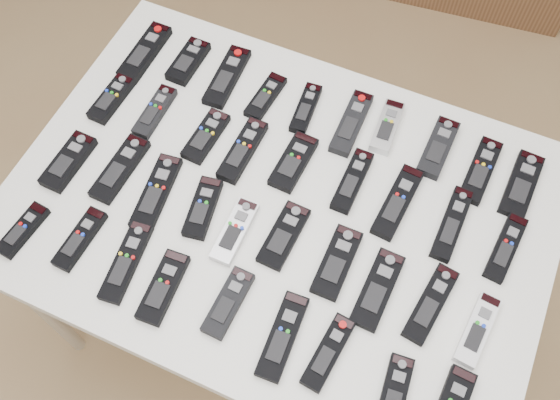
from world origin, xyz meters
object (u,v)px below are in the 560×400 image
at_px(remote_24, 284,235).
at_px(remote_33, 228,303).
at_px(remote_30, 80,239).
at_px(table, 280,215).
at_px(remote_27, 431,304).
at_px(remote_6, 387,127).
at_px(remote_32, 163,287).
at_px(remote_15, 352,181).
at_px(remote_18, 506,248).
at_px(remote_29, 23,230).
at_px(remote_31, 126,262).
at_px(remote_28, 477,330).
at_px(remote_3, 266,97).
at_px(remote_8, 481,170).
at_px(remote_10, 112,99).
at_px(remote_19, 68,161).
at_px(remote_13, 243,150).
at_px(remote_34, 283,336).
at_px(remote_26, 378,289).
at_px(remote_7, 438,148).
at_px(remote_23, 235,231).
at_px(remote_1, 188,61).
at_px(remote_22, 203,208).
at_px(remote_0, 145,52).
at_px(remote_9, 521,185).
at_px(remote_17, 452,224).
at_px(remote_12, 206,136).
at_px(remote_11, 155,112).
at_px(remote_21, 156,192).
at_px(remote_25, 337,262).
at_px(remote_2, 227,77).
at_px(remote_4, 306,109).
at_px(remote_14, 294,162).

bearing_deg(remote_24, remote_33, -100.33).
bearing_deg(remote_33, remote_30, -178.01).
relative_size(table, remote_27, 6.77).
distance_m(remote_6, remote_32, 0.67).
height_order(remote_15, remote_18, remote_15).
bearing_deg(table, remote_29, -148.84).
bearing_deg(remote_31, remote_28, 5.82).
bearing_deg(remote_3, remote_8, 5.75).
distance_m(remote_10, remote_32, 0.54).
bearing_deg(remote_19, remote_13, 30.09).
bearing_deg(remote_34, remote_26, 47.72).
relative_size(remote_7, remote_13, 0.93).
height_order(remote_18, remote_23, remote_23).
height_order(remote_15, remote_30, remote_15).
bearing_deg(remote_3, remote_1, 179.74).
relative_size(remote_13, remote_27, 0.99).
relative_size(remote_22, remote_24, 0.94).
bearing_deg(remote_0, remote_9, 0.56).
height_order(remote_17, remote_24, remote_17).
bearing_deg(remote_31, remote_9, 29.51).
distance_m(remote_8, remote_9, 0.10).
relative_size(remote_0, remote_13, 1.08).
height_order(remote_12, remote_18, remote_12).
distance_m(table, remote_29, 0.59).
bearing_deg(remote_1, remote_10, -121.60).
distance_m(remote_15, remote_22, 0.36).
bearing_deg(remote_11, remote_7, 14.53).
relative_size(remote_15, remote_26, 0.93).
xyz_separation_m(remote_7, remote_30, (-0.66, -0.56, -0.00)).
bearing_deg(remote_21, remote_25, -6.30).
bearing_deg(remote_6, remote_2, 179.19).
distance_m(remote_1, remote_26, 0.78).
xyz_separation_m(remote_22, remote_25, (0.33, 0.00, -0.00)).
xyz_separation_m(remote_4, remote_24, (0.09, -0.34, -0.00)).
xyz_separation_m(remote_18, remote_30, (-0.88, -0.37, 0.00)).
height_order(remote_4, remote_27, remote_4).
bearing_deg(remote_8, remote_25, -119.33).
bearing_deg(remote_28, remote_19, -174.73).
height_order(remote_28, remote_33, remote_33).
distance_m(remote_15, remote_19, 0.68).
relative_size(remote_14, remote_25, 0.94).
relative_size(remote_18, remote_25, 1.01).
bearing_deg(remote_22, remote_28, -11.45).
bearing_deg(remote_15, remote_26, -57.05).
bearing_deg(remote_17, remote_9, 55.21).
bearing_deg(remote_29, remote_27, 18.86).
bearing_deg(remote_9, remote_11, -166.75).
height_order(remote_23, remote_28, same).
relative_size(remote_25, remote_31, 0.89).
bearing_deg(remote_2, remote_15, -24.60).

